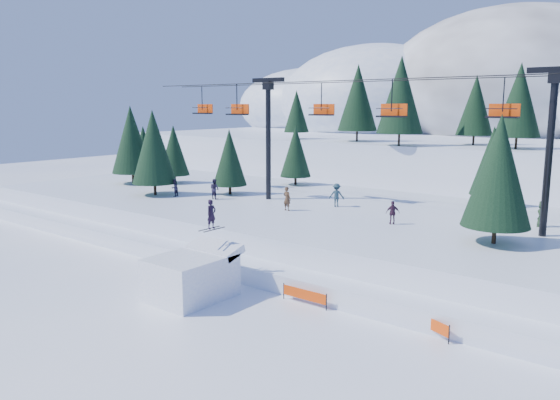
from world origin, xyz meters
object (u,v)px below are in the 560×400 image
Objects in this scene: jump_kicker at (192,275)px; banner_far at (426,322)px; chairlift at (376,122)px; banner_near at (304,295)px.

banner_far is (12.16, 3.42, -0.75)m from jump_kicker.
chairlift reaches higher than banner_near.
jump_kicker is at bearing -98.12° from chairlift.
jump_kicker is 1.86× the size of banner_near.
banner_near is at bearing -76.63° from chairlift.
chairlift reaches higher than jump_kicker.
banner_far is (9.83, -12.92, -8.78)m from chairlift.
jump_kicker is 12.66m from banner_far.
chairlift is 16.08× the size of banner_near.
jump_kicker is 18.35m from chairlift.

